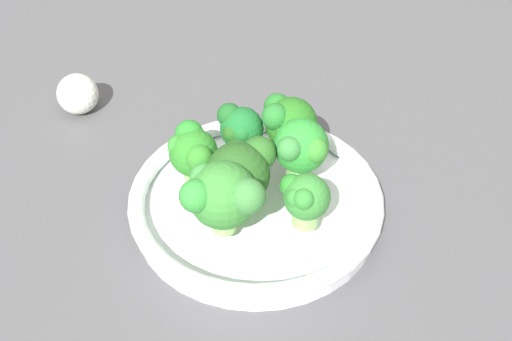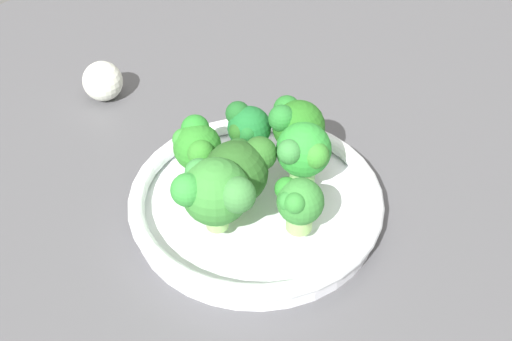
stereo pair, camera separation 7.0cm
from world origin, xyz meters
The scene contains 10 objects.
ground_plane centered at (0.00, 0.00, -1.25)cm, with size 130.00×130.00×2.50cm, color #535256.
bowl centered at (-2.08, -0.56, 1.70)cm, with size 27.59×27.59×3.32cm.
broccoli_floret_0 centered at (-2.83, 6.77, 7.75)cm, with size 6.62×6.17×7.35cm.
broccoli_floret_1 centered at (-1.57, -7.09, 8.26)cm, with size 8.09×7.56×8.13cm.
broccoli_floret_2 centered at (0.77, 3.72, 7.76)cm, with size 6.26×6.60×7.47cm.
broccoli_floret_3 centered at (4.51, -1.73, 6.90)cm, with size 5.30×4.89×6.01cm.
broccoli_floret_4 centered at (-9.00, -2.38, 6.97)cm, with size 5.82×5.25×6.37cm.
broccoli_floret_5 centered at (-6.95, 3.40, 7.13)cm, with size 5.34×5.09×6.41cm.
broccoli_floret_6 centered at (-2.77, -2.41, 7.28)cm, with size 6.66×7.74×7.19cm.
garlic_bulb centered at (-31.65, 2.06, 2.65)cm, with size 5.30×5.30×5.30cm, color white.
Camera 1 is at (27.20, -43.52, 53.10)cm, focal length 47.18 mm.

